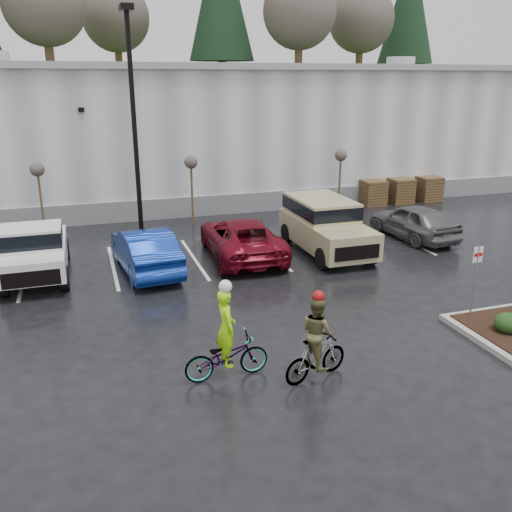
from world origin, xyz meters
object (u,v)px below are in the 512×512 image
object	(u,v)px
lamppost	(133,100)
sapling_east	(341,159)
car_red	(241,238)
cyclist_hivis	(226,348)
pickup_white	(35,248)
pallet_stack_b	(400,191)
pallet_stack_c	(428,189)
pallet_stack_a	(373,193)
sapling_mid	(191,166)
cyclist_olive	(316,347)
car_blue	(145,250)
suv_tan	(327,227)
fire_lane_sign	(476,273)
sapling_west	(38,174)
car_grey	(414,221)

from	to	relation	value
lamppost	sapling_east	distance (m)	10.48
car_red	cyclist_hivis	size ratio (longest dim) A/B	2.27
car_red	pickup_white	bearing A→B (deg)	0.58
pallet_stack_b	pallet_stack_c	bearing A→B (deg)	0.00
pallet_stack_a	pickup_white	size ratio (longest dim) A/B	0.26
pallet_stack_a	pallet_stack_b	world-z (taller)	same
sapling_mid	cyclist_olive	bearing A→B (deg)	-90.59
lamppost	cyclist_olive	world-z (taller)	lamppost
car_blue	suv_tan	size ratio (longest dim) A/B	0.93
pallet_stack_a	fire_lane_sign	xyz separation A→B (m)	(-4.70, -13.80, 0.73)
sapling_west	car_grey	distance (m)	15.94
pallet_stack_c	cyclist_olive	world-z (taller)	cyclist_olive
suv_tan	cyclist_hivis	world-z (taller)	cyclist_hivis
sapling_east	suv_tan	xyz separation A→B (m)	(-3.41, -5.82, -1.70)
car_red	car_grey	distance (m)	7.67
sapling_mid	suv_tan	bearing A→B (deg)	-54.91
sapling_east	car_red	bearing A→B (deg)	-141.81
pallet_stack_c	car_red	world-z (taller)	car_red
car_red	cyclist_olive	xyz separation A→B (m)	(-0.93, -9.05, 0.05)
car_red	pallet_stack_a	bearing A→B (deg)	-142.94
pallet_stack_b	suv_tan	xyz separation A→B (m)	(-7.61, -6.82, 0.35)
pallet_stack_c	pickup_white	xyz separation A→B (m)	(-20.03, -6.00, 0.30)
pallet_stack_a	pickup_white	xyz separation A→B (m)	(-16.53, -6.00, 0.30)
sapling_mid	fire_lane_sign	world-z (taller)	sapling_mid
lamppost	suv_tan	bearing A→B (deg)	-36.17
sapling_mid	pallet_stack_b	world-z (taller)	sapling_mid
car_grey	cyclist_hivis	bearing A→B (deg)	33.20
cyclist_olive	fire_lane_sign	bearing A→B (deg)	-90.42
pallet_stack_b	car_grey	bearing A→B (deg)	-117.76
sapling_mid	suv_tan	xyz separation A→B (m)	(4.09, -5.82, -1.70)
car_red	car_grey	size ratio (longest dim) A/B	1.23
lamppost	car_red	distance (m)	7.31
lamppost	pallet_stack_a	size ratio (longest dim) A/B	6.83
sapling_mid	car_grey	xyz separation A→B (m)	(8.45, -5.17, -1.98)
car_blue	cyclist_hivis	xyz separation A→B (m)	(0.84, -7.86, -0.04)
pallet_stack_b	car_blue	size ratio (longest dim) A/B	0.29
lamppost	car_grey	size ratio (longest dim) A/B	2.10
pallet_stack_b	fire_lane_sign	distance (m)	15.23
pallet_stack_c	car_red	xyz separation A→B (m)	(-12.71, -6.28, 0.08)
car_blue	cyclist_olive	bearing A→B (deg)	101.92
pallet_stack_a	pallet_stack_c	world-z (taller)	same
suv_tan	sapling_east	bearing A→B (deg)	59.58
sapling_mid	pickup_white	distance (m)	8.41
pickup_white	cyclist_olive	bearing A→B (deg)	-55.60
sapling_mid	pallet_stack_c	world-z (taller)	sapling_mid
sapling_west	fire_lane_sign	bearing A→B (deg)	-47.33
pallet_stack_a	car_grey	bearing A→B (deg)	-104.07
pickup_white	suv_tan	bearing A→B (deg)	-4.39
cyclist_olive	sapling_mid	bearing A→B (deg)	-16.66
pallet_stack_b	fire_lane_sign	world-z (taller)	fire_lane_sign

